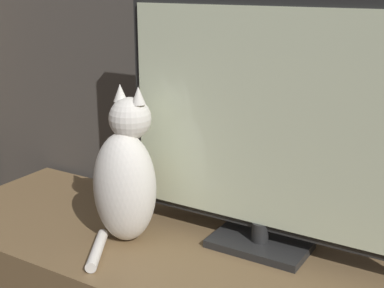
# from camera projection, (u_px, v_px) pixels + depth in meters

# --- Properties ---
(tv) EXTENTS (0.76, 0.15, 0.63)m
(tv) POSITION_uv_depth(u_px,v_px,m) (265.00, 127.00, 1.29)
(tv) COLOR black
(tv) RESTS_ON tv_stand
(cat) EXTENTS (0.18, 0.28, 0.41)m
(cat) POSITION_uv_depth(u_px,v_px,m) (126.00, 178.00, 1.39)
(cat) COLOR silver
(cat) RESTS_ON tv_stand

